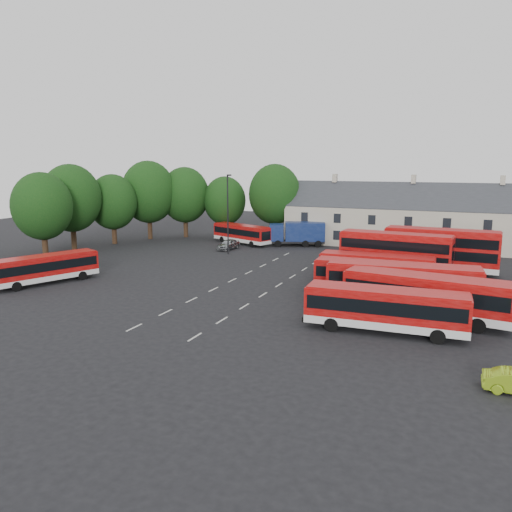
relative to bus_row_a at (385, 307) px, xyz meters
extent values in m
plane|color=black|center=(-16.62, 7.90, -1.86)|extent=(140.00, 140.00, 0.00)
cube|color=beige|center=(-16.62, -6.10, -1.85)|extent=(0.15, 1.80, 0.01)
cube|color=beige|center=(-16.62, -2.10, -1.85)|extent=(0.15, 1.80, 0.01)
cube|color=beige|center=(-16.62, 1.90, -1.85)|extent=(0.15, 1.80, 0.01)
cube|color=beige|center=(-16.62, 5.90, -1.85)|extent=(0.15, 1.80, 0.01)
cube|color=beige|center=(-16.62, 9.90, -1.85)|extent=(0.15, 1.80, 0.01)
cube|color=beige|center=(-16.62, 13.90, -1.85)|extent=(0.15, 1.80, 0.01)
cube|color=beige|center=(-16.62, 17.90, -1.85)|extent=(0.15, 1.80, 0.01)
cube|color=beige|center=(-16.62, 21.90, -1.85)|extent=(0.15, 1.80, 0.01)
cube|color=beige|center=(-16.62, 25.90, -1.85)|extent=(0.15, 1.80, 0.01)
cube|color=beige|center=(-11.62, -6.10, -1.85)|extent=(0.15, 1.80, 0.01)
cube|color=beige|center=(-11.62, -2.10, -1.85)|extent=(0.15, 1.80, 0.01)
cube|color=beige|center=(-11.62, 1.90, -1.85)|extent=(0.15, 1.80, 0.01)
cube|color=beige|center=(-11.62, 5.90, -1.85)|extent=(0.15, 1.80, 0.01)
cube|color=beige|center=(-11.62, 9.90, -1.85)|extent=(0.15, 1.80, 0.01)
cube|color=beige|center=(-11.62, 13.90, -1.85)|extent=(0.15, 1.80, 0.01)
cube|color=beige|center=(-11.62, 17.90, -1.85)|extent=(0.15, 1.80, 0.01)
cube|color=beige|center=(-11.62, 21.90, -1.85)|extent=(0.15, 1.80, 0.01)
cube|color=beige|center=(-11.62, 25.90, -1.85)|extent=(0.15, 1.80, 0.01)
cylinder|color=black|center=(-43.62, 11.90, 0.07)|extent=(0.70, 0.70, 3.85)
ellipsoid|color=#0F3810|center=(-43.62, 11.90, 4.53)|extent=(7.26, 7.26, 8.35)
cylinder|color=black|center=(-44.62, 17.90, 0.24)|extent=(0.70, 0.70, 4.20)
ellipsoid|color=#0F3810|center=(-44.62, 17.90, 5.11)|extent=(7.92, 7.92, 9.11)
cylinder|color=black|center=(-42.62, 23.90, -0.02)|extent=(0.70, 0.70, 3.67)
ellipsoid|color=#0F3810|center=(-42.62, 23.90, 4.24)|extent=(6.93, 6.93, 7.97)
cylinder|color=black|center=(-40.62, 29.90, 0.33)|extent=(0.70, 0.70, 4.38)
ellipsoid|color=#0F3810|center=(-40.62, 29.90, 5.40)|extent=(8.25, 8.25, 9.49)
cylinder|color=black|center=(-36.62, 33.90, 0.15)|extent=(0.70, 0.70, 4.02)
ellipsoid|color=#0F3810|center=(-36.62, 33.90, 4.82)|extent=(7.59, 7.59, 8.73)
cylinder|color=black|center=(-30.62, 35.90, -0.11)|extent=(0.70, 0.70, 3.50)
ellipsoid|color=#0F3810|center=(-30.62, 35.90, 3.95)|extent=(6.60, 6.60, 7.59)
cylinder|color=black|center=(-22.62, 36.90, 0.24)|extent=(0.70, 0.70, 4.20)
ellipsoid|color=#0F3810|center=(-22.62, 36.90, 5.11)|extent=(7.92, 7.92, 9.11)
cube|color=beige|center=(-2.62, 37.90, 0.89)|extent=(35.00, 7.00, 5.50)
cube|color=#2D3035|center=(-2.62, 37.90, 3.64)|extent=(35.70, 7.13, 7.13)
cube|color=beige|center=(-13.62, 37.90, 7.60)|extent=(0.60, 0.90, 1.20)
cube|color=beige|center=(-2.62, 37.90, 7.60)|extent=(0.60, 0.90, 1.20)
cube|color=beige|center=(8.38, 37.90, 7.60)|extent=(0.60, 0.90, 1.20)
cube|color=silver|center=(0.00, 0.00, -1.09)|extent=(11.06, 3.06, 0.55)
cube|color=#A40C0A|center=(0.00, 0.00, 0.16)|extent=(11.06, 3.06, 1.94)
cube|color=black|center=(0.00, 0.00, 0.20)|extent=(10.63, 3.10, 0.95)
cube|color=#A40C0A|center=(0.00, 0.00, 1.18)|extent=(10.84, 2.95, 0.12)
cylinder|color=black|center=(-3.44, -1.31, -1.36)|extent=(1.01, 0.33, 1.00)
cylinder|color=black|center=(3.44, 1.31, -1.36)|extent=(1.01, 0.33, 1.00)
cube|color=silver|center=(2.29, 4.08, -1.01)|extent=(12.30, 4.26, 0.60)
cube|color=#A40C0A|center=(2.29, 4.08, 0.36)|extent=(12.30, 4.26, 2.14)
cube|color=black|center=(2.29, 4.08, 0.41)|extent=(11.83, 4.26, 1.04)
cube|color=#A40C0A|center=(2.29, 4.08, 1.48)|extent=(12.05, 4.12, 0.13)
cylinder|color=black|center=(-1.69, 3.35, -1.31)|extent=(1.13, 0.44, 1.10)
cylinder|color=black|center=(6.28, 4.82, -1.31)|extent=(1.13, 0.44, 1.10)
cube|color=silver|center=(0.16, 7.53, -1.00)|extent=(12.42, 3.95, 0.61)
cube|color=#A40C0A|center=(0.16, 7.53, 0.39)|extent=(12.42, 3.95, 2.16)
cube|color=black|center=(0.16, 7.53, 0.44)|extent=(11.94, 3.97, 1.05)
cube|color=#A40C0A|center=(0.16, 7.53, 1.52)|extent=(12.17, 3.82, 0.13)
cylinder|color=black|center=(-3.60, 5.90, -1.31)|extent=(1.13, 0.42, 1.11)
cylinder|color=black|center=(3.93, 9.15, -1.31)|extent=(1.13, 0.42, 1.11)
cube|color=silver|center=(-2.47, 10.04, -1.11)|extent=(10.79, 2.87, 0.53)
cube|color=#A40C0A|center=(-2.47, 10.04, 0.11)|extent=(10.79, 2.87, 1.90)
cube|color=black|center=(-2.47, 10.04, 0.16)|extent=(10.36, 2.91, 0.92)
cube|color=#A40C0A|center=(-2.47, 10.04, 1.11)|extent=(10.57, 2.77, 0.12)
cylinder|color=black|center=(-5.84, 8.80, -1.37)|extent=(0.98, 0.31, 0.97)
cylinder|color=black|center=(0.91, 11.28, -1.37)|extent=(0.98, 0.31, 0.97)
cube|color=silver|center=(-3.01, 13.47, -1.11)|extent=(10.73, 2.76, 0.53)
cube|color=#A40C0A|center=(-3.01, 13.47, 0.10)|extent=(10.73, 2.76, 1.89)
cube|color=black|center=(-3.01, 13.47, 0.15)|extent=(10.30, 2.80, 0.92)
cube|color=#A40C0A|center=(-3.01, 13.47, 1.09)|extent=(10.51, 2.66, 0.12)
cylinder|color=black|center=(-6.39, 12.27, -1.38)|extent=(0.98, 0.30, 0.97)
cylinder|color=black|center=(0.36, 14.67, -1.38)|extent=(0.98, 0.30, 0.97)
cube|color=silver|center=(-1.94, 18.08, -1.07)|extent=(11.32, 3.33, 0.56)
cube|color=#A40C0A|center=(-1.94, 18.08, 0.91)|extent=(11.32, 3.33, 3.40)
cube|color=black|center=(-1.94, 18.08, 0.25)|extent=(10.88, 3.36, 0.96)
cube|color=#A40C0A|center=(-1.94, 18.08, 2.66)|extent=(11.09, 3.22, 0.12)
cylinder|color=black|center=(-5.59, 17.19, -1.35)|extent=(1.03, 0.36, 1.02)
cylinder|color=black|center=(1.70, 18.97, -1.35)|extent=(1.03, 0.36, 1.02)
cube|color=black|center=(-1.94, 18.08, 1.57)|extent=(10.88, 3.36, 0.96)
cube|color=silver|center=(2.27, 21.91, -1.05)|extent=(11.67, 3.20, 0.58)
cube|color=#A40C0A|center=(2.27, 21.91, 1.00)|extent=(11.67, 3.20, 3.52)
cube|color=black|center=(2.27, 21.91, 0.32)|extent=(11.21, 3.24, 1.00)
cube|color=#A40C0A|center=(2.27, 21.91, 2.81)|extent=(11.43, 3.09, 0.13)
cylinder|color=black|center=(-1.48, 20.91, -1.33)|extent=(1.06, 0.35, 1.05)
cylinder|color=black|center=(6.02, 22.91, -1.33)|extent=(1.06, 0.35, 1.05)
cube|color=black|center=(2.27, 21.91, 1.68)|extent=(11.21, 3.24, 1.00)
cube|color=silver|center=(-32.67, 1.40, -1.16)|extent=(5.73, 10.11, 0.50)
cube|color=#A40C0A|center=(-32.67, 1.40, -0.02)|extent=(5.73, 10.11, 1.77)
cube|color=black|center=(-32.67, 1.40, 0.02)|extent=(5.64, 9.76, 0.86)
cube|color=#A40C0A|center=(-32.67, 1.40, 0.90)|extent=(5.57, 9.89, 0.11)
cylinder|color=black|center=(-32.87, -1.95, -1.41)|extent=(0.57, 0.94, 0.91)
cylinder|color=black|center=(-32.47, 4.74, -1.41)|extent=(0.57, 0.94, 0.91)
cube|color=silver|center=(-25.48, 31.11, -1.16)|extent=(10.01, 5.76, 0.49)
cube|color=#A40C0A|center=(-25.48, 31.11, -0.04)|extent=(10.01, 5.76, 1.75)
cube|color=black|center=(-25.48, 31.11, 0.00)|extent=(9.67, 5.66, 0.85)
cube|color=#A40C0A|center=(-25.48, 31.11, 0.88)|extent=(9.80, 5.60, 0.11)
cylinder|color=black|center=(-28.80, 31.35, -1.41)|extent=(0.93, 0.57, 0.90)
cylinder|color=black|center=(-22.17, 30.88, -1.41)|extent=(0.93, 0.57, 0.90)
cube|color=black|center=(-17.52, 32.63, -1.23)|extent=(7.96, 4.66, 0.29)
cube|color=#0D1D4F|center=(-20.23, 31.61, 0.07)|extent=(2.66, 2.94, 2.32)
cube|color=black|center=(-21.09, 31.28, 0.42)|extent=(0.82, 1.95, 1.16)
cube|color=#0D1D4F|center=(-16.48, 33.03, 0.22)|extent=(6.01, 4.21, 2.61)
cylinder|color=black|center=(-19.67, 30.65, -1.38)|extent=(1.00, 0.60, 0.97)
cylinder|color=black|center=(-15.16, 34.70, -1.38)|extent=(1.00, 0.60, 0.97)
imported|color=#9B9FA3|center=(-25.11, 26.03, -1.15)|extent=(1.90, 4.24, 1.42)
cylinder|color=black|center=(-23.58, 22.91, 3.20)|extent=(0.18, 0.18, 10.12)
cube|color=black|center=(-23.30, 22.80, 8.26)|extent=(0.66, 0.46, 0.18)
camera|label=1|loc=(4.98, -33.97, 9.73)|focal=35.00mm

